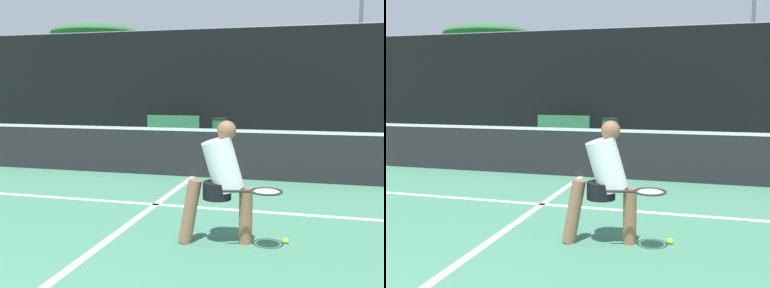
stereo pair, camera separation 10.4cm
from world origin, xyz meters
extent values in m
cube|color=white|center=(0.00, 5.37, 0.00)|extent=(8.25, 0.10, 0.01)
cube|color=white|center=(0.00, 4.77, 0.00)|extent=(0.10, 5.55, 0.01)
cube|color=#232326|center=(0.00, 7.54, 0.47)|extent=(11.00, 0.02, 0.95)
cube|color=white|center=(0.00, 7.54, 0.92)|extent=(11.00, 0.03, 0.06)
cube|color=black|center=(0.00, 13.44, 1.78)|extent=(24.00, 0.06, 3.56)
cylinder|color=slate|center=(0.00, 13.44, 3.58)|extent=(24.00, 0.04, 0.04)
cylinder|color=#8C6042|center=(1.53, 4.06, 0.31)|extent=(0.15, 0.15, 0.63)
cylinder|color=#8C6042|center=(0.93, 3.92, 0.36)|extent=(0.29, 0.21, 0.73)
cylinder|color=black|center=(1.22, 3.99, 0.60)|extent=(0.32, 0.32, 0.19)
cylinder|color=white|center=(1.28, 4.00, 0.89)|extent=(0.48, 0.37, 0.66)
sphere|color=#8C6042|center=(1.31, 4.01, 1.27)|extent=(0.21, 0.21, 0.21)
cylinder|color=#262628|center=(1.47, 3.79, 0.65)|extent=(0.30, 0.10, 0.03)
torus|color=#262628|center=(1.77, 3.87, 0.65)|extent=(0.41, 0.41, 0.02)
cylinder|color=beige|center=(1.77, 3.87, 0.65)|extent=(0.31, 0.31, 0.01)
sphere|color=#D1E033|center=(1.97, 4.16, 0.03)|extent=(0.07, 0.07, 0.07)
cube|color=#33724C|center=(-2.01, 12.49, 0.44)|extent=(1.70, 0.38, 0.04)
cube|color=#33724C|center=(-2.01, 12.67, 0.65)|extent=(1.70, 0.06, 0.42)
cube|color=#333338|center=(-2.69, 12.48, 0.22)|extent=(0.06, 0.32, 0.44)
cube|color=#333338|center=(-1.33, 12.50, 0.22)|extent=(0.06, 0.32, 0.44)
cylinder|color=#28603D|center=(-0.41, 12.19, 0.40)|extent=(0.47, 0.47, 0.79)
cylinder|color=black|center=(-0.41, 12.19, 0.81)|extent=(0.50, 0.50, 0.04)
cube|color=silver|center=(2.99, 17.18, 0.44)|extent=(1.63, 4.21, 0.88)
cube|color=#1E2328|center=(2.99, 16.97, 1.17)|extent=(1.37, 2.52, 0.58)
cylinder|color=black|center=(3.73, 18.52, 0.30)|extent=(0.18, 0.60, 0.60)
cylinder|color=black|center=(3.73, 15.83, 0.30)|extent=(0.18, 0.60, 0.60)
cylinder|color=slate|center=(4.10, 20.16, 3.91)|extent=(0.16, 0.16, 7.82)
cylinder|color=brown|center=(-8.79, 20.96, 2.08)|extent=(0.28, 0.28, 4.15)
ellipsoid|color=#2D6633|center=(-8.79, 20.96, 4.50)|extent=(4.57, 4.57, 0.90)
cylinder|color=brown|center=(-0.95, 18.15, 1.30)|extent=(0.28, 0.28, 2.60)
ellipsoid|color=#28562D|center=(-0.95, 18.15, 2.95)|extent=(2.86, 2.86, 0.90)
cube|color=#B2ADA3|center=(0.00, 27.01, 2.50)|extent=(36.00, 2.40, 5.00)
camera|label=1|loc=(2.20, -0.77, 1.73)|focal=42.00mm
camera|label=2|loc=(2.30, -0.74, 1.73)|focal=42.00mm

